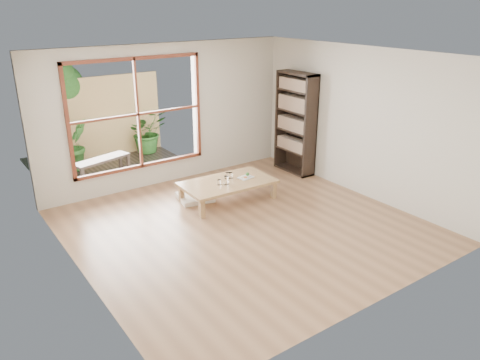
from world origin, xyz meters
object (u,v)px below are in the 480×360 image
at_px(food_tray, 246,177).
at_px(garden_bench, 102,161).
at_px(low_table, 228,184).
at_px(bookshelf, 296,123).

distance_m(food_tray, garden_bench, 3.00).
relative_size(low_table, food_tray, 5.90).
bearing_deg(bookshelf, food_tray, -162.40).
bearing_deg(food_tray, bookshelf, 9.66).
xyz_separation_m(food_tray, garden_bench, (-1.76, 2.42, -0.04)).
height_order(low_table, bookshelf, bookshelf).
height_order(low_table, garden_bench, garden_bench).
bearing_deg(low_table, food_tray, -2.49).
bearing_deg(low_table, bookshelf, 15.93).
bearing_deg(garden_bench, low_table, -75.66).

